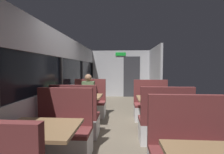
% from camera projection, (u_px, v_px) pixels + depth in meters
% --- Properties ---
extents(ground_plane, '(3.30, 9.20, 0.02)m').
position_uv_depth(ground_plane, '(119.00, 127.00, 3.99)').
color(ground_plane, '#665B4C').
extents(carriage_window_panel_left, '(0.09, 8.48, 2.30)m').
position_uv_depth(carriage_window_panel_left, '(60.00, 81.00, 4.02)').
color(carriage_window_panel_left, '#B2B2B7').
rests_on(carriage_window_panel_left, ground_plane).
extents(carriage_end_bulkhead, '(2.90, 0.11, 2.30)m').
position_uv_depth(carriage_end_bulkhead, '(122.00, 74.00, 8.10)').
color(carriage_end_bulkhead, '#B2B2B7').
rests_on(carriage_end_bulkhead, ground_plane).
extents(carriage_aisle_panel_right, '(0.08, 2.40, 2.30)m').
position_uv_depth(carriage_aisle_panel_right, '(155.00, 75.00, 6.83)').
color(carriage_aisle_panel_right, '#B2B2B7').
rests_on(carriage_aisle_panel_right, ground_plane).
extents(dining_table_near_window, '(0.90, 0.70, 0.74)m').
position_uv_depth(dining_table_near_window, '(40.00, 135.00, 1.93)').
color(dining_table_near_window, '#9E9EA3').
rests_on(dining_table_near_window, ground_plane).
extents(bench_near_window_facing_entry, '(0.95, 0.50, 1.10)m').
position_uv_depth(bench_near_window_facing_entry, '(62.00, 136.00, 2.64)').
color(bench_near_window_facing_entry, silver).
rests_on(bench_near_window_facing_entry, ground_plane).
extents(dining_table_mid_window, '(0.90, 0.70, 0.74)m').
position_uv_depth(dining_table_mid_window, '(83.00, 99.00, 4.10)').
color(dining_table_mid_window, '#9E9EA3').
rests_on(dining_table_mid_window, ground_plane).
extents(bench_mid_window_facing_end, '(0.95, 0.50, 1.10)m').
position_uv_depth(bench_mid_window_facing_end, '(76.00, 120.00, 3.42)').
color(bench_mid_window_facing_end, silver).
rests_on(bench_mid_window_facing_end, ground_plane).
extents(bench_mid_window_facing_entry, '(0.95, 0.50, 1.10)m').
position_uv_depth(bench_mid_window_facing_entry, '(89.00, 105.00, 4.81)').
color(bench_mid_window_facing_entry, silver).
rests_on(bench_mid_window_facing_entry, ground_plane).
extents(dining_table_rear_aisle, '(0.90, 0.70, 0.74)m').
position_uv_depth(dining_table_rear_aisle, '(157.00, 102.00, 3.79)').
color(dining_table_rear_aisle, '#9E9EA3').
rests_on(dining_table_rear_aisle, ground_plane).
extents(bench_rear_aisle_facing_end, '(0.95, 0.50, 1.10)m').
position_uv_depth(bench_rear_aisle_facing_end, '(164.00, 126.00, 3.11)').
color(bench_rear_aisle_facing_end, silver).
rests_on(bench_rear_aisle_facing_end, ground_plane).
extents(bench_rear_aisle_facing_entry, '(0.95, 0.50, 1.10)m').
position_uv_depth(bench_rear_aisle_facing_entry, '(151.00, 108.00, 4.50)').
color(bench_rear_aisle_facing_entry, silver).
rests_on(bench_rear_aisle_facing_entry, ground_plane).
extents(seated_passenger, '(0.47, 0.55, 1.26)m').
position_uv_depth(seated_passenger, '(89.00, 99.00, 4.73)').
color(seated_passenger, '#26262D').
rests_on(seated_passenger, ground_plane).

